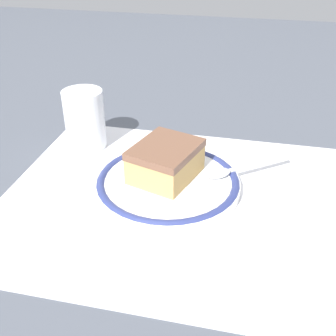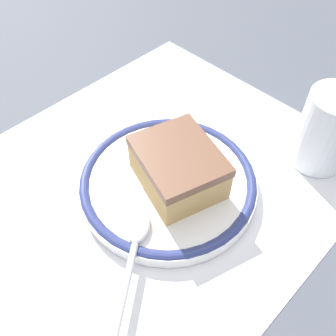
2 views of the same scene
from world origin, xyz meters
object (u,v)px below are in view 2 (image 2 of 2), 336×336
Objects in this scene: spoon at (134,250)px; plate at (168,182)px; cake_slice at (178,167)px; cup at (325,134)px.

plate is at bearing -155.21° from spoon.
cup is at bearing 150.64° from cake_slice.
cake_slice is 1.19× the size of cup.
cup is (-0.16, 0.10, 0.03)m from plate.
plate is 1.66× the size of spoon.
spoon is at bearing 18.14° from cake_slice.
cake_slice reaches higher than plate.
plate is 1.78× the size of cake_slice.
spoon is 1.27× the size of cup.
plate is 0.03m from cake_slice.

